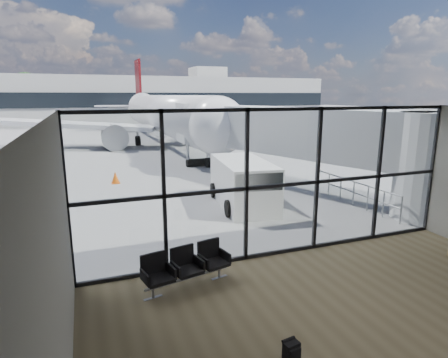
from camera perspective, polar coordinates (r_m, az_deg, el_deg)
ground at (r=50.11m, az=-14.33°, el=6.77°), size 220.00×220.00×0.00m
lounge_shell at (r=7.60m, az=27.20°, el=-5.51°), size 12.02×8.01×4.51m
glass_curtain_wall at (r=11.34m, az=8.97°, el=-0.68°), size 12.10×0.12×4.50m
jet_bridge at (r=19.73m, az=11.36°, el=6.41°), size 8.00×16.50×4.33m
apron_railing at (r=17.63m, az=19.13°, el=-1.53°), size 0.06×5.46×1.11m
far_terminal at (r=71.72m, az=-17.05°, el=11.66°), size 80.00×12.20×11.00m
tree_5 at (r=82.13m, az=-27.92°, el=12.00°), size 6.27×6.27×9.03m
seating_row at (r=9.90m, az=-5.93°, el=-12.90°), size 2.34×1.11×1.04m
backpack at (r=7.70m, az=10.26°, el=-24.51°), size 0.32×0.30×0.44m
airliner at (r=38.87m, az=-9.25°, el=9.70°), size 32.04×37.04×9.55m
service_van at (r=16.54m, az=3.00°, el=-0.61°), size 2.74×4.87×2.02m
belt_loader at (r=32.91m, az=-25.37°, el=3.98°), size 1.50×3.56×1.62m
traffic_cone_a at (r=21.77m, az=-16.23°, el=0.19°), size 0.46×0.46×0.66m
traffic_cone_b at (r=22.00m, az=-0.59°, el=0.69°), size 0.38×0.38×0.55m
traffic_cone_c at (r=24.62m, az=3.35°, el=1.98°), size 0.39×0.39×0.56m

